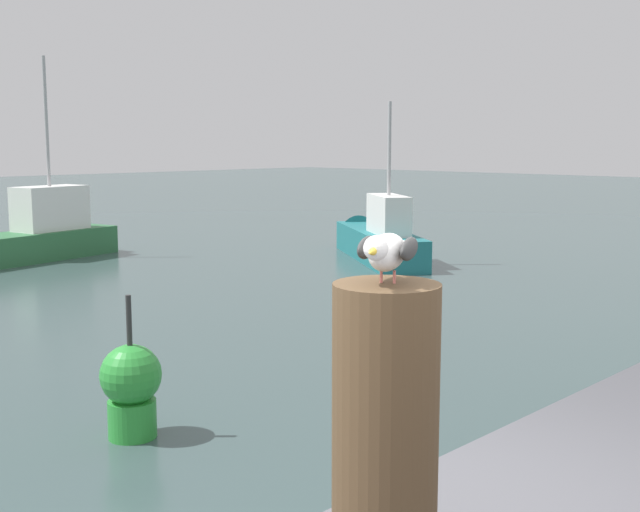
# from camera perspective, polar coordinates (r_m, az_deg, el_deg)

# --- Properties ---
(mooring_post) EXTENTS (0.29, 0.29, 0.84)m
(mooring_post) POSITION_cam_1_polar(r_m,az_deg,el_deg) (2.28, 4.63, -12.47)
(mooring_post) COLOR #4C3823
(mooring_post) RESTS_ON harbor_quay
(seagull) EXTENTS (0.37, 0.22, 0.14)m
(seagull) POSITION_cam_1_polar(r_m,az_deg,el_deg) (2.14, 4.75, 0.37)
(seagull) COLOR #C66760
(seagull) RESTS_ON mooring_post
(boat_teal) EXTENTS (3.82, 4.84, 3.64)m
(boat_teal) POSITION_cam_1_polar(r_m,az_deg,el_deg) (18.75, 3.97, 1.31)
(boat_teal) COLOR #1E7075
(boat_teal) RESTS_ON ground_plane
(boat_green) EXTENTS (5.43, 2.15, 4.79)m
(boat_green) POSITION_cam_1_polar(r_m,az_deg,el_deg) (19.19, -20.89, 1.12)
(boat_green) COLOR #2D6B3D
(boat_green) RESTS_ON ground_plane
(channel_buoy) EXTENTS (0.56, 0.56, 1.33)m
(channel_buoy) POSITION_cam_1_polar(r_m,az_deg,el_deg) (7.61, -13.22, -9.00)
(channel_buoy) COLOR green
(channel_buoy) RESTS_ON ground_plane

